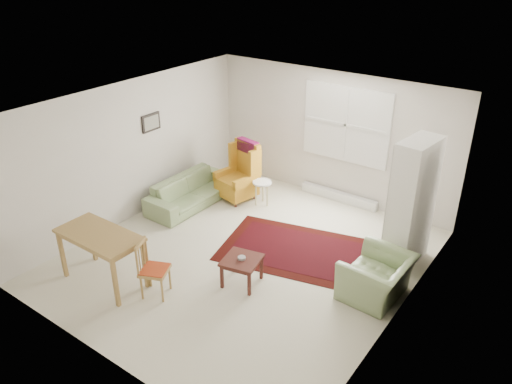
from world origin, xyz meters
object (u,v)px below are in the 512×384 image
Objects in this scene: stool at (262,193)px; desk at (103,258)px; wingback_chair at (236,172)px; cabinet at (412,203)px; coffee_table at (242,271)px; sofa at (191,186)px; desk_chair at (154,269)px; armchair at (377,273)px.

desk reaches higher than stool.
cabinet reaches higher than wingback_chair.
stool is at bearing 118.42° from coffee_table.
sofa reaches higher than stool.
stool is 3.19m from desk_chair.
sofa is 0.91m from wingback_chair.
cabinet is at bearing 49.34° from coffee_table.
desk_chair is at bearing -147.65° from sofa.
desk is (-1.68, -1.15, 0.20)m from coffee_table.
sofa is 1.36m from stool.
wingback_chair is 2.78m from coffee_table.
wingback_chair is at bearing -175.24° from cabinet.
cabinet reaches higher than coffee_table.
desk is (0.64, -2.60, 0.03)m from sofa.
coffee_table is 0.40× the size of desk.
stool is 0.37× the size of desk.
coffee_table is 2.54m from stool.
stool is at bearing -177.62° from cabinet.
wingback_chair is 3.50m from cabinet.
cabinet reaches higher than desk_chair.
wingback_chair is 0.89× the size of desk.
desk_chair is (0.91, -3.06, -0.15)m from wingback_chair.
cabinet is at bearing -81.68° from sofa.
coffee_table is 2.76m from cabinet.
armchair is 1.13× the size of desk_chair.
coffee_table is 0.26× the size of cabinet.
stool is (-1.21, 2.24, 0.03)m from coffee_table.
cabinet reaches higher than armchair.
cabinet is (0.00, 1.12, 0.64)m from armchair.
desk_chair reaches higher than coffee_table.
sofa is 2.74m from coffee_table.
coffee_table is at bearing 34.42° from desk.
armchair is 3.23m from stool.
coffee_table is 1.08× the size of stool.
coffee_table is at bearing -123.78° from cabinet.
cabinet is 4.68m from desk.
stool reaches higher than coffee_table.
desk is at bearing -56.41° from armchair.
wingback_chair is at bearing -107.11° from armchair.
armchair is at bearing -24.71° from stool.
cabinet is at bearing -4.50° from stool.
stool is 0.24× the size of cabinet.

